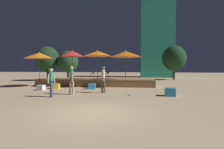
# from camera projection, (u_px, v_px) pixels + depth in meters

# --- Properties ---
(ground_plane) EXTENTS (120.00, 120.00, 0.00)m
(ground_plane) POSITION_uv_depth(u_px,v_px,m) (92.00, 112.00, 6.65)
(ground_plane) COLOR tan
(wooden_deck) EXTENTS (10.95, 3.06, 0.71)m
(wooden_deck) POSITION_uv_depth(u_px,v_px,m) (96.00, 82.00, 16.93)
(wooden_deck) COLOR olive
(wooden_deck) RESTS_ON ground
(patio_umbrella_0) EXTENTS (2.81, 2.81, 3.26)m
(patio_umbrella_0) POSITION_uv_depth(u_px,v_px,m) (126.00, 54.00, 15.38)
(patio_umbrella_0) COLOR brown
(patio_umbrella_0) RESTS_ON ground
(patio_umbrella_1) EXTENTS (2.51, 2.51, 3.28)m
(patio_umbrella_1) POSITION_uv_depth(u_px,v_px,m) (98.00, 54.00, 15.44)
(patio_umbrella_1) COLOR brown
(patio_umbrella_1) RESTS_ON ground
(patio_umbrella_2) EXTENTS (2.63, 2.63, 3.17)m
(patio_umbrella_2) POSITION_uv_depth(u_px,v_px,m) (39.00, 56.00, 15.82)
(patio_umbrella_2) COLOR brown
(patio_umbrella_2) RESTS_ON ground
(patio_umbrella_3) EXTENTS (2.21, 2.21, 3.34)m
(patio_umbrella_3) POSITION_uv_depth(u_px,v_px,m) (72.00, 54.00, 15.88)
(patio_umbrella_3) COLOR brown
(patio_umbrella_3) RESTS_ON ground
(cube_seat_0) EXTENTS (0.52, 0.52, 0.40)m
(cube_seat_0) POSITION_uv_depth(u_px,v_px,m) (41.00, 88.00, 13.21)
(cube_seat_0) COLOR white
(cube_seat_0) RESTS_ON ground
(cube_seat_1) EXTENTS (0.72, 0.72, 0.48)m
(cube_seat_1) POSITION_uv_depth(u_px,v_px,m) (170.00, 92.00, 10.56)
(cube_seat_1) COLOR #2D9EDB
(cube_seat_1) RESTS_ON ground
(cube_seat_2) EXTENTS (0.64, 0.64, 0.42)m
(cube_seat_2) POSITION_uv_depth(u_px,v_px,m) (92.00, 86.00, 14.08)
(cube_seat_2) COLOR #2D9EDB
(cube_seat_2) RESTS_ON ground
(cube_seat_3) EXTENTS (0.64, 0.64, 0.42)m
(cube_seat_3) POSITION_uv_depth(u_px,v_px,m) (56.00, 86.00, 14.31)
(cube_seat_3) COLOR yellow
(cube_seat_3) RESTS_ON ground
(person_0) EXTENTS (0.35, 0.50, 1.81)m
(person_0) POSITION_uv_depth(u_px,v_px,m) (72.00, 79.00, 11.11)
(person_0) COLOR tan
(person_0) RESTS_ON ground
(person_1) EXTENTS (0.30, 0.51, 1.80)m
(person_1) POSITION_uv_depth(u_px,v_px,m) (103.00, 78.00, 11.76)
(person_1) COLOR brown
(person_1) RESTS_ON ground
(person_2) EXTENTS (0.40, 0.33, 1.66)m
(person_2) POSITION_uv_depth(u_px,v_px,m) (51.00, 81.00, 10.10)
(person_2) COLOR #2D4C7F
(person_2) RESTS_ON ground
(bistro_chair_0) EXTENTS (0.44, 0.44, 0.90)m
(bistro_chair_0) POSITION_uv_depth(u_px,v_px,m) (107.00, 73.00, 16.48)
(bistro_chair_0) COLOR #1E4C47
(bistro_chair_0) RESTS_ON wooden_deck
(bistro_chair_1) EXTENTS (0.41, 0.40, 0.90)m
(bistro_chair_1) POSITION_uv_depth(u_px,v_px,m) (93.00, 73.00, 16.35)
(bistro_chair_1) COLOR #47474C
(bistro_chair_1) RESTS_ON wooden_deck
(frisbee_disc) EXTENTS (0.22, 0.22, 0.03)m
(frisbee_disc) POSITION_uv_depth(u_px,v_px,m) (130.00, 95.00, 10.78)
(frisbee_disc) COLOR #33B2D8
(frisbee_disc) RESTS_ON ground
(background_tree_0) EXTENTS (3.06, 3.06, 4.56)m
(background_tree_0) POSITION_uv_depth(u_px,v_px,m) (48.00, 59.00, 23.23)
(background_tree_0) COLOR #3D2B1C
(background_tree_0) RESTS_ON ground
(background_tree_1) EXTENTS (2.60, 2.60, 3.92)m
(background_tree_1) POSITION_uv_depth(u_px,v_px,m) (68.00, 62.00, 22.88)
(background_tree_1) COLOR #3D2B1C
(background_tree_1) RESTS_ON ground
(background_tree_2) EXTENTS (3.30, 3.30, 4.90)m
(background_tree_2) POSITION_uv_depth(u_px,v_px,m) (174.00, 58.00, 24.91)
(background_tree_2) COLOR #3D2B1C
(background_tree_2) RESTS_ON ground
(distant_building) EXTENTS (5.79, 4.26, 13.33)m
(distant_building) POSITION_uv_depth(u_px,v_px,m) (157.00, 41.00, 32.10)
(distant_building) COLOR teal
(distant_building) RESTS_ON ground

